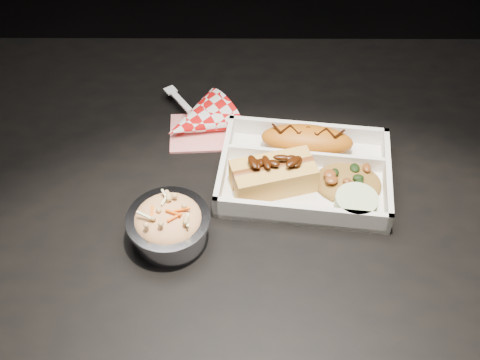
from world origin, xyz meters
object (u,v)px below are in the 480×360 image
food_tray (304,174)px  fried_pastry (307,140)px  foil_coleslaw_cup (169,224)px  napkin_fork (198,121)px  hotdog (273,174)px  dining_table (282,231)px

food_tray → fried_pastry: fried_pastry is taller
food_tray → fried_pastry: 0.06m
foil_coleslaw_cup → napkin_fork: (0.03, 0.22, -0.02)m
food_tray → hotdog: size_ratio=2.05×
dining_table → foil_coleslaw_cup: (-0.16, -0.08, 0.12)m
food_tray → fried_pastry: size_ratio=1.90×
napkin_fork → hotdog: bearing=7.4°
napkin_fork → food_tray: bearing=22.0°
foil_coleslaw_cup → napkin_fork: foil_coleslaw_cup is taller
fried_pastry → napkin_fork: napkin_fork is taller
food_tray → foil_coleslaw_cup: 0.22m
napkin_fork → dining_table: bearing=9.9°
napkin_fork → fried_pastry: bearing=37.8°
dining_table → napkin_fork: size_ratio=7.54×
hotdog → foil_coleslaw_cup: foil_coleslaw_cup is taller
food_tray → hotdog: 0.06m
food_tray → foil_coleslaw_cup: size_ratio=2.38×
hotdog → foil_coleslaw_cup: size_ratio=1.16×
foil_coleslaw_cup → fried_pastry: bearing=40.3°
hotdog → food_tray: bearing=8.4°
hotdog → napkin_fork: size_ratio=0.83×
dining_table → foil_coleslaw_cup: size_ratio=10.60×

